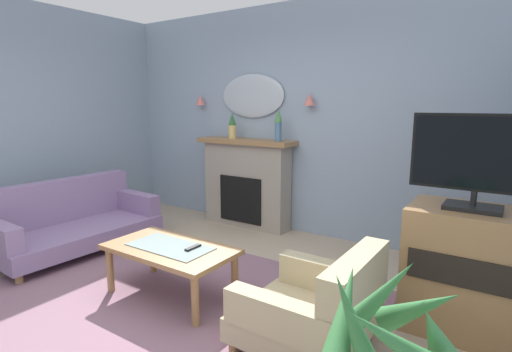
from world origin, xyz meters
TOP-DOWN VIEW (x-y plane):
  - floor at (0.00, 0.00)m, footprint 6.29×5.87m
  - wall_back at (0.00, 2.48)m, footprint 6.29×0.10m
  - patterned_rug at (0.00, 0.20)m, footprint 3.20×2.40m
  - fireplace at (-0.63, 2.26)m, footprint 1.36×0.36m
  - mantel_vase_left at (-0.83, 2.23)m, footprint 0.10×0.10m
  - mantel_vase_centre at (-0.13, 2.23)m, footprint 0.10×0.10m
  - wall_mirror at (-0.63, 2.40)m, footprint 0.96×0.06m
  - wall_sconce_left at (-1.48, 2.35)m, footprint 0.14×0.14m
  - wall_sconce_right at (0.22, 2.35)m, footprint 0.14×0.14m
  - coffee_table at (-0.02, 0.28)m, footprint 1.10×0.60m
  - tv_remote at (0.18, 0.34)m, footprint 0.04×0.16m
  - floral_couch at (-1.75, 0.46)m, footprint 0.93×1.75m
  - armchair_beside_couch at (1.33, 0.27)m, footprint 0.83×0.83m
  - tv_cabinet at (2.09, 1.09)m, footprint 0.80×0.57m
  - tv_flatscreen at (2.09, 1.07)m, footprint 0.84×0.24m

SIDE VIEW (x-z plane):
  - floor at x=0.00m, z-range -0.10..0.00m
  - patterned_rug at x=0.00m, z-range 0.00..0.01m
  - armchair_beside_couch at x=1.33m, z-range -0.05..0.66m
  - floral_couch at x=-1.75m, z-range -0.06..0.70m
  - coffee_table at x=-0.02m, z-range 0.16..0.61m
  - tv_cabinet at x=2.09m, z-range 0.00..0.90m
  - tv_remote at x=0.18m, z-range 0.44..0.46m
  - fireplace at x=-0.63m, z-range -0.01..1.15m
  - tv_flatscreen at x=2.09m, z-range 0.92..1.57m
  - mantel_vase_left at x=-0.83m, z-range 1.16..1.50m
  - mantel_vase_centre at x=-0.13m, z-range 1.18..1.57m
  - wall_back at x=0.00m, z-range 0.00..2.82m
  - wall_sconce_left at x=-1.48m, z-range 1.59..1.73m
  - wall_sconce_right at x=0.22m, z-range 1.59..1.73m
  - wall_mirror at x=-0.63m, z-range 1.43..1.99m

